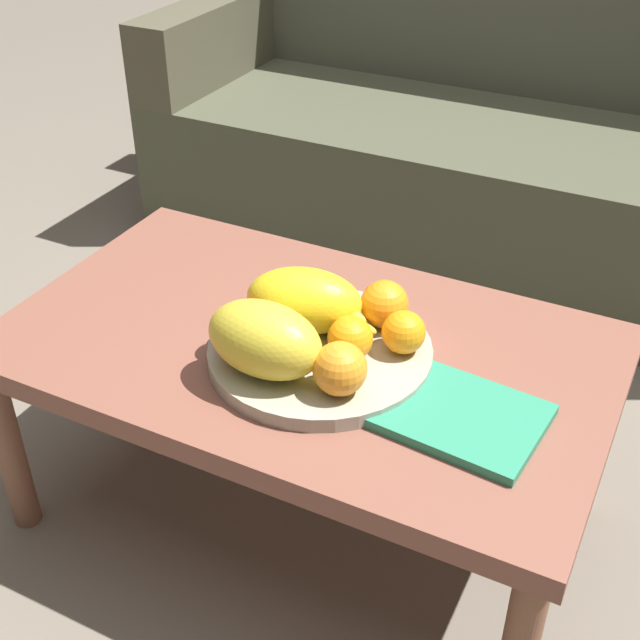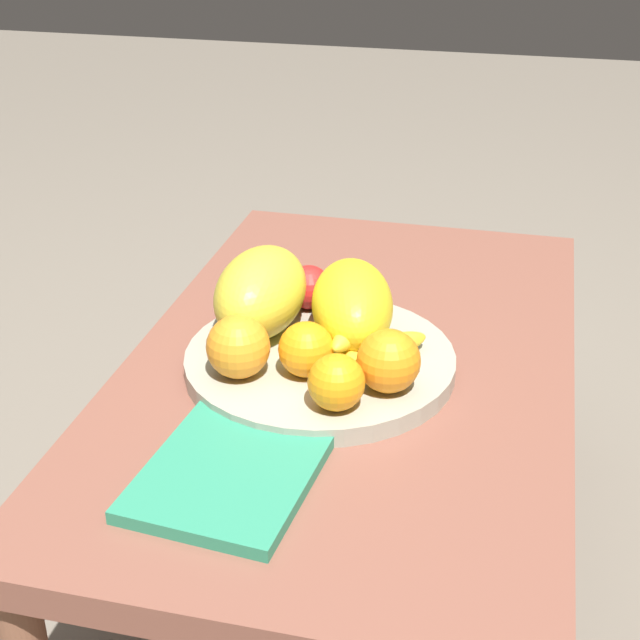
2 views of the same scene
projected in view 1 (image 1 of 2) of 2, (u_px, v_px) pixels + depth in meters
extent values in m
plane|color=#6E6558|center=(307.00, 510.00, 1.62)|extent=(8.00, 8.00, 0.00)
cube|color=brown|center=(305.00, 350.00, 1.40)|extent=(1.00, 0.59, 0.04)
cylinder|color=brown|center=(9.00, 448.00, 1.50)|extent=(0.05, 0.05, 0.36)
cylinder|color=brown|center=(176.00, 307.00, 1.88)|extent=(0.05, 0.05, 0.36)
cylinder|color=brown|center=(596.00, 432.00, 1.53)|extent=(0.05, 0.05, 0.36)
cube|color=#474936|center=(461.00, 185.00, 2.36)|extent=(1.70, 0.70, 0.40)
cube|color=#4D4A37|center=(218.00, 37.00, 2.47)|extent=(0.14, 0.70, 0.22)
cylinder|color=#A1A08D|center=(320.00, 352.00, 1.34)|extent=(0.36, 0.36, 0.03)
ellipsoid|color=yellow|center=(307.00, 300.00, 1.35)|extent=(0.21, 0.15, 0.11)
ellipsoid|color=yellow|center=(265.00, 339.00, 1.25)|extent=(0.19, 0.12, 0.12)
sphere|color=orange|center=(384.00, 304.00, 1.36)|extent=(0.08, 0.08, 0.08)
sphere|color=orange|center=(340.00, 369.00, 1.22)|extent=(0.08, 0.08, 0.08)
sphere|color=orange|center=(350.00, 338.00, 1.29)|extent=(0.07, 0.07, 0.07)
sphere|color=orange|center=(404.00, 332.00, 1.31)|extent=(0.07, 0.07, 0.07)
sphere|color=red|center=(234.00, 324.00, 1.33)|extent=(0.06, 0.06, 0.06)
ellipsoid|color=yellow|center=(343.00, 313.00, 1.38)|extent=(0.13, 0.13, 0.03)
ellipsoid|color=yellow|center=(333.00, 322.00, 1.36)|extent=(0.15, 0.04, 0.03)
ellipsoid|color=yellow|center=(328.00, 306.00, 1.35)|extent=(0.15, 0.07, 0.03)
cube|color=#2D8B66|center=(455.00, 413.00, 1.23)|extent=(0.27, 0.20, 0.02)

